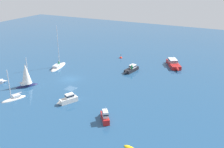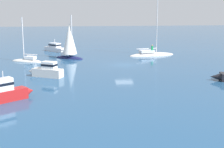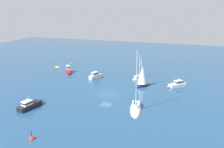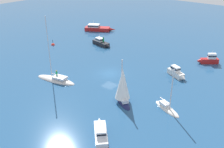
# 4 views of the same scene
# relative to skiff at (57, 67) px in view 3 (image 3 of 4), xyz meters

# --- Properties ---
(ground_plane) EXTENTS (160.00, 160.00, 0.00)m
(ground_plane) POSITION_rel_skiff_xyz_m (-17.76, -23.24, 0.00)
(ground_plane) COLOR navy
(skiff) EXTENTS (1.03, 1.99, 0.48)m
(skiff) POSITION_rel_skiff_xyz_m (0.00, 0.00, 0.00)
(skiff) COLOR yellow
(skiff) RESTS_ON ground
(powerboat) EXTENTS (4.52, 3.00, 1.84)m
(powerboat) POSITION_rel_skiff_xyz_m (-7.51, -16.55, 0.73)
(powerboat) COLOR silver
(powerboat) RESTS_ON ground
(powerboat_1) EXTENTS (4.75, 4.77, 2.23)m
(powerboat_1) POSITION_rel_skiff_xyz_m (-7.40, -37.69, 0.60)
(powerboat_1) COLOR white
(powerboat_1) RESTS_ON ground
(yacht) EXTENTS (5.12, 3.18, 6.95)m
(yacht) POSITION_rel_skiff_xyz_m (-3.79, -27.27, 0.16)
(yacht) COLOR silver
(yacht) RESTS_ON ground
(sloop) EXTENTS (8.10, 3.62, 11.87)m
(sloop) POSITION_rel_skiff_xyz_m (-23.41, -31.28, 0.13)
(sloop) COLOR silver
(sloop) RESTS_ON ground
(cabin_cruiser) EXTENTS (6.08, 2.44, 2.74)m
(cabin_cruiser) POSITION_rel_skiff_xyz_m (-29.39, -12.10, 0.65)
(cabin_cruiser) COLOR black
(cabin_cruiser) RESTS_ON ground
(motor_cruiser) EXTENTS (4.05, 3.49, 2.78)m
(motor_cruiser) POSITION_rel_skiff_xyz_m (-5.18, -6.93, 0.81)
(motor_cruiser) COLOR #B21E1E
(motor_cruiser) RESTS_ON ground
(sloop_1) EXTENTS (4.90, 3.78, 7.17)m
(sloop_1) POSITION_rel_skiff_xyz_m (-10.00, -29.66, 2.47)
(sloop_1) COLOR #191E4C
(sloop_1) RESTS_ON ground
(channel_buoy) EXTENTS (0.62, 0.62, 1.31)m
(channel_buoy) POSITION_rel_skiff_xyz_m (6.24, -1.79, 0.01)
(channel_buoy) COLOR orange
(channel_buoy) RESTS_ON ground
(mooring_buoy) EXTENTS (0.89, 0.89, 1.75)m
(mooring_buoy) POSITION_rel_skiff_xyz_m (-38.60, -19.38, 0.01)
(mooring_buoy) COLOR red
(mooring_buoy) RESTS_ON ground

